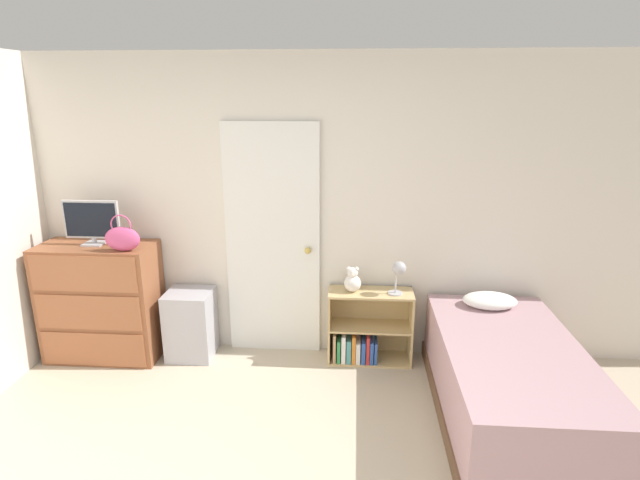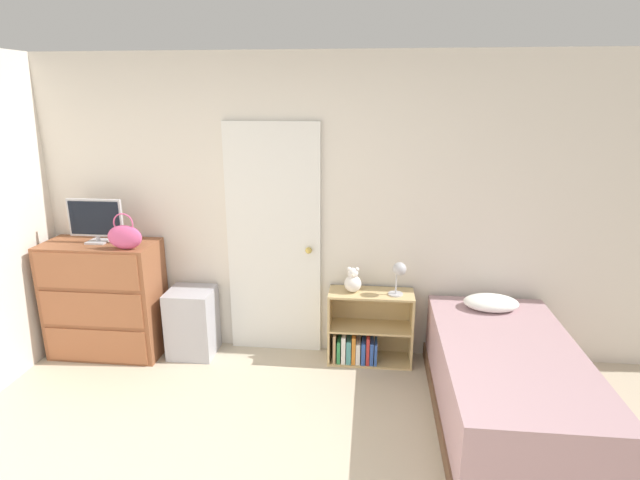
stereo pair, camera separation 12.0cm
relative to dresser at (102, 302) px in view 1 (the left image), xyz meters
The scene contains 10 objects.
wall_back 1.68m from the dresser, 10.75° to the left, with size 10.00×0.06×2.55m.
door_closed 1.56m from the dresser, ahead, with size 0.80×0.09×2.01m.
dresser is the anchor object (origin of this frame).
tv 0.70m from the dresser, 112.81° to the left, with size 0.47×0.16×0.37m.
handbag 0.70m from the dresser, 23.06° to the right, with size 0.29×0.11×0.30m.
storage_bin 0.78m from the dresser, ahead, with size 0.39×0.36×0.60m.
bookshelf 2.27m from the dresser, ahead, with size 0.71×0.29×0.63m.
teddy_bear 2.16m from the dresser, ahead, with size 0.14×0.14×0.22m.
desk_lamp 2.54m from the dresser, ahead, with size 0.14×0.13×0.29m.
bed 3.32m from the dresser, 11.63° to the right, with size 0.95×1.81×0.69m.
Camera 1 is at (0.69, -1.89, 2.22)m, focal length 28.00 mm.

